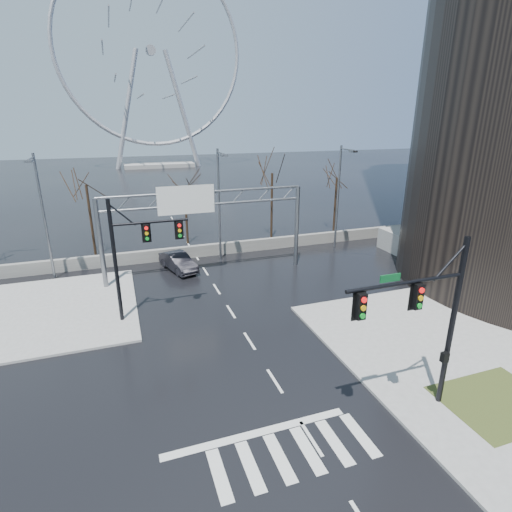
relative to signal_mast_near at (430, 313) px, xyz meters
name	(u,v)px	position (x,y,z in m)	size (l,w,h in m)	color
ground	(275,381)	(-5.14, 4.04, -4.87)	(260.00, 260.00, 0.00)	black
sidewalk_right_ext	(412,328)	(4.86, 6.04, -4.80)	(12.00, 10.00, 0.15)	gray
sidewalk_far	(60,310)	(-16.14, 16.04, -4.80)	(10.00, 12.00, 0.15)	gray
grass_strip	(498,402)	(3.86, -0.96, -4.72)	(5.00, 4.00, 0.02)	#303D19
barrier_wall	(196,251)	(-5.14, 24.04, -4.32)	(52.00, 0.50, 1.10)	slate
signal_mast_near	(430,313)	(0.00, 0.00, 0.00)	(5.52, 0.41, 8.00)	black
signal_mast_far	(133,249)	(-11.01, 13.00, -0.04)	(4.72, 0.41, 8.00)	black
sign_gantry	(201,215)	(-5.52, 19.00, 0.31)	(16.36, 0.40, 7.60)	slate
streetlight_left	(42,209)	(-17.14, 22.20, 1.01)	(0.50, 2.55, 10.00)	slate
streetlight_mid	(220,197)	(-3.14, 22.20, 1.01)	(0.50, 2.55, 10.00)	slate
streetlight_right	(340,189)	(8.86, 22.20, 1.01)	(0.50, 2.55, 10.00)	slate
tree_left	(87,193)	(-14.14, 27.54, 1.10)	(3.75, 3.75, 7.50)	black
tree_center	(185,194)	(-5.14, 28.54, 0.30)	(3.25, 3.25, 6.50)	black
tree_right	(272,181)	(3.86, 27.54, 1.34)	(3.90, 3.90, 7.80)	black
tree_far_right	(336,184)	(11.86, 28.04, 0.54)	(3.40, 3.40, 6.80)	black
ferris_wheel	(151,59)	(-0.14, 99.04, 21.26)	(45.00, 6.00, 50.91)	gray
car	(178,262)	(-7.26, 21.04, -4.11)	(1.61, 4.63, 1.52)	black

